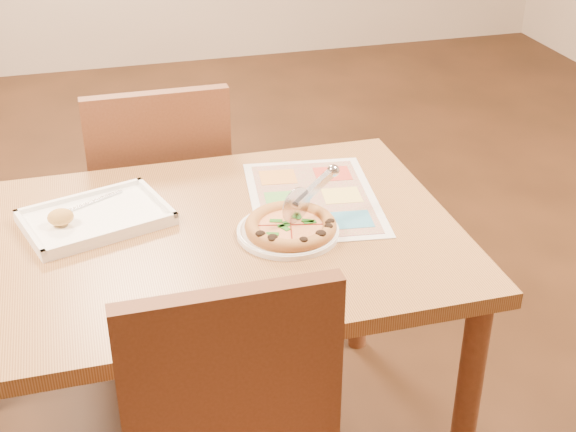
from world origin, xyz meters
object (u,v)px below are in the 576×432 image
object	(u,v)px
pizza	(291,226)
menu	(313,198)
dining_table	(190,267)
plate	(288,232)
chair_far	(159,184)
pizza_cutter	(308,194)
appetizer_tray	(93,219)

from	to	relation	value
pizza	menu	bearing A→B (deg)	57.06
dining_table	plate	size ratio (longest dim) A/B	5.31
pizza	menu	xyz separation A→B (m)	(0.11, 0.16, -0.02)
chair_far	pizza	world-z (taller)	chair_far
menu	chair_far	bearing A→B (deg)	124.73
chair_far	plate	bearing A→B (deg)	109.66
plate	pizza_cutter	world-z (taller)	pizza_cutter
plate	menu	world-z (taller)	plate
plate	pizza_cutter	xyz separation A→B (m)	(0.06, 0.02, 0.08)
plate	appetizer_tray	xyz separation A→B (m)	(-0.45, 0.18, 0.01)
plate	pizza_cutter	size ratio (longest dim) A/B	1.55
menu	pizza	bearing A→B (deg)	-122.94
appetizer_tray	dining_table	bearing A→B (deg)	-30.47
dining_table	menu	xyz separation A→B (m)	(0.34, 0.10, 0.09)
plate	pizza	distance (m)	0.02
chair_far	pizza	size ratio (longest dim) A/B	2.14
plate	menu	xyz separation A→B (m)	(0.11, 0.16, -0.00)
chair_far	menu	bearing A→B (deg)	124.73
appetizer_tray	pizza_cutter	bearing A→B (deg)	-16.88
dining_table	pizza	world-z (taller)	pizza
dining_table	pizza_cutter	distance (m)	0.34
dining_table	pizza	xyz separation A→B (m)	(0.24, -0.06, 0.11)
chair_far	appetizer_tray	xyz separation A→B (m)	(-0.21, -0.48, 0.17)
chair_far	pizza_cutter	world-z (taller)	chair_far
dining_table	appetizer_tray	xyz separation A→B (m)	(-0.21, 0.12, 0.10)
chair_far	pizza_cutter	xyz separation A→B (m)	(0.29, -0.63, 0.24)
dining_table	plate	distance (m)	0.26
dining_table	chair_far	bearing A→B (deg)	90.00
appetizer_tray	chair_far	bearing A→B (deg)	66.13
chair_far	appetizer_tray	world-z (taller)	chair_far
plate	pizza	world-z (taller)	pizza
chair_far	appetizer_tray	distance (m)	0.55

